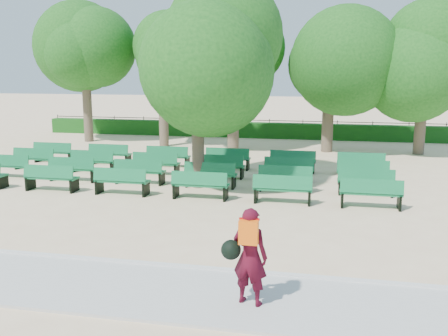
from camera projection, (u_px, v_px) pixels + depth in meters
name	position (u px, v px, depth m)	size (l,w,h in m)	color
ground	(189.00, 193.00, 16.58)	(120.00, 120.00, 0.00)	beige
paving	(83.00, 285.00, 9.47)	(30.00, 2.20, 0.06)	#BABAB5
curb	(109.00, 261.00, 10.57)	(30.00, 0.12, 0.10)	silver
hedge	(252.00, 130.00, 29.94)	(26.00, 0.70, 0.90)	#165015
fence	(253.00, 137.00, 30.41)	(26.00, 0.10, 1.02)	black
tree_line	(240.00, 147.00, 26.18)	(21.80, 6.80, 7.04)	#1D5D19
bench_array	(182.00, 178.00, 18.41)	(1.81, 0.61, 1.13)	#136E3D
tree_among	(197.00, 61.00, 16.60)	(4.86, 4.86, 6.51)	brown
person	(248.00, 255.00, 8.48)	(0.85, 0.55, 1.72)	#440918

